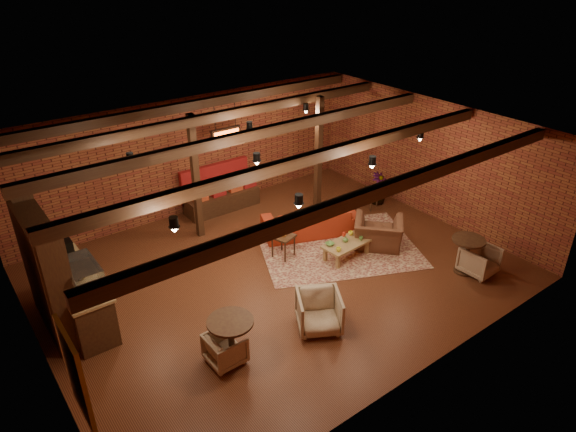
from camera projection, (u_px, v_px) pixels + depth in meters
floor at (278, 272)px, 11.73m from camera, size 10.00×10.00×0.00m
ceiling at (277, 139)px, 10.24m from camera, size 10.00×8.00×0.02m
wall_back at (191, 156)px, 13.82m from camera, size 10.00×0.02×3.20m
wall_front at (425, 301)px, 8.15m from camera, size 10.00×0.02×3.20m
wall_left at (29, 294)px, 8.34m from camera, size 0.02×8.00×3.20m
wall_right at (430, 159)px, 13.64m from camera, size 0.02×8.00×3.20m
ceiling_beams at (277, 144)px, 10.30m from camera, size 9.80×6.40×0.22m
ceiling_pipe at (236, 135)px, 11.54m from camera, size 9.60×0.12×0.12m
post_left at (196, 178)px, 12.51m from camera, size 0.16×0.16×3.20m
post_right at (318, 155)px, 13.89m from camera, size 0.16×0.16×3.20m
service_counter at (76, 286)px, 9.90m from camera, size 0.80×2.50×1.60m
plant_counter at (74, 261)px, 9.90m from camera, size 0.35×0.39×0.30m
shelving_hutch at (48, 273)px, 9.57m from camera, size 0.52×2.00×2.40m
chalkboard_menu at (76, 376)px, 6.75m from camera, size 0.08×0.96×1.46m
banquette at (221, 193)px, 14.33m from camera, size 2.10×0.70×1.00m
service_sign at (226, 134)px, 13.15m from camera, size 0.86×0.06×0.30m
ceiling_spotlights at (277, 155)px, 10.40m from camera, size 6.40×4.40×0.28m
rug at (338, 246)px, 12.73m from camera, size 4.60×4.16×0.01m
sofa at (310, 220)px, 13.19m from camera, size 2.62×1.77×0.71m
coffee_table at (346, 244)px, 12.12m from camera, size 1.23×0.67×0.66m
side_table_lamp at (283, 229)px, 11.98m from camera, size 0.58×0.58×0.98m
round_table_left at (231, 333)px, 9.01m from camera, size 0.83×0.83×0.86m
armchair_a at (225, 347)px, 9.07m from camera, size 0.60×0.64×0.65m
armchair_b at (319, 310)px, 9.83m from camera, size 1.09×1.07×0.85m
armchair_right at (379, 229)px, 12.51m from camera, size 1.33×1.35×1.01m
side_table_book at (369, 192)px, 14.44m from camera, size 0.58×0.58×0.54m
round_table_right at (467, 250)px, 11.49m from camera, size 0.73×0.73×0.86m
armchair_far at (480, 259)px, 11.54m from camera, size 0.74×0.70×0.73m
plant_tall at (381, 159)px, 14.27m from camera, size 1.79×1.79×2.74m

